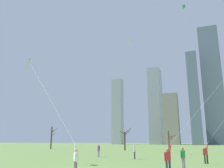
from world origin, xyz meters
name	(u,v)px	position (x,y,z in m)	size (l,w,h in m)	color
kite_flyer_foreground_left_yellow	(65,137)	(-0.79, -1.11, 2.39)	(9.42, 5.63, 10.80)	#726656
kite_flyer_midfield_center_pink	(190,130)	(7.37, 1.92, 2.84)	(8.36, 6.00, 11.44)	#33384C
kite_flyer_midfield_right_teal	(215,140)	(9.19, 9.53, 2.21)	(6.67, 1.86, 9.55)	black
bystander_strolling_midfield	(183,157)	(6.62, 3.92, 0.90)	(0.35, 0.44, 1.62)	gray
bystander_far_off_by_trees	(99,150)	(-4.93, 13.86, 0.90)	(0.44, 0.35, 1.62)	gray
bystander_watching_nearby	(134,151)	(0.42, 12.31, 0.90)	(0.25, 0.50, 1.62)	#33384C
distant_kite_high_overhead_white	(128,50)	(-6.92, 34.31, 23.02)	(5.73, 6.17, 25.88)	white
distant_kite_drifting_right_green	(184,19)	(6.60, 27.57, 24.89)	(0.80, 4.13, 28.25)	green
bare_tree_rightmost	(52,137)	(-29.01, 37.30, 3.04)	(2.16, 1.36, 5.75)	#4C3828
bare_tree_left_of_center	(125,139)	(-8.48, 36.19, 2.38)	(2.70, 1.28, 4.93)	#423326
bare_tree_center	(169,140)	(1.26, 35.80, 2.23)	(2.96, 2.78, 4.09)	brown
skyline_wide_slab	(156,106)	(-19.25, 133.48, 24.00)	(7.68, 10.41, 48.00)	#9EA3AD
skyline_slender_spire	(194,97)	(5.00, 114.46, 24.60)	(5.48, 7.94, 49.20)	slate
skyline_mid_tower_right	(171,119)	(-8.37, 119.68, 14.08)	(8.33, 6.98, 28.16)	gray
skyline_short_annex	(118,111)	(-39.37, 117.31, 19.53)	(5.98, 5.10, 39.06)	#9EA3AD
skyline_tall_tower	(212,84)	(14.84, 126.17, 33.83)	(10.87, 8.75, 67.65)	slate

